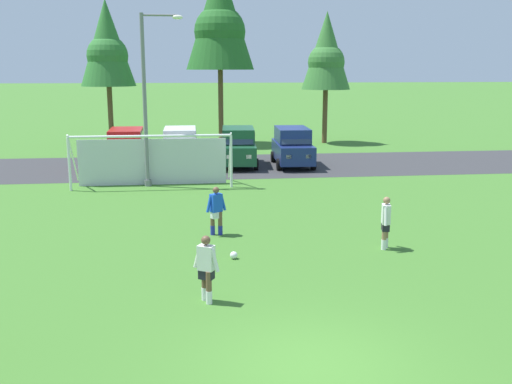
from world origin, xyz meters
TOP-DOWN VIEW (x-y plane):
  - ground_plane at (0.00, 15.00)m, footprint 400.00×400.00m
  - parking_lot_strip at (0.00, 22.91)m, footprint 52.00×8.40m
  - soccer_ball at (-1.01, 6.38)m, footprint 0.22×0.22m
  - soccer_goal at (-3.96, 17.66)m, footprint 7.44×1.96m
  - player_striker_near at (-1.90, 3.27)m, footprint 0.64×0.51m
  - player_midfield_center at (-1.39, 8.95)m, footprint 0.71×0.40m
  - player_defender_far at (3.70, 6.83)m, footprint 0.32×0.72m
  - parked_car_slot_far_left at (-5.69, 22.88)m, footprint 2.21×4.64m
  - parked_car_slot_left at (-2.71, 23.03)m, footprint 2.16×4.61m
  - parked_car_slot_center_left at (0.55, 22.86)m, footprint 2.38×4.72m
  - parked_car_slot_center at (3.62, 22.55)m, footprint 2.26×4.66m
  - tree_left_edge at (-7.72, 32.66)m, footprint 3.80×3.80m
  - tree_mid_left at (0.13, 32.55)m, footprint 4.82×4.82m
  - tree_center_back at (7.82, 32.51)m, footprint 3.55×3.55m
  - street_lamp at (-4.03, 17.58)m, footprint 2.00×0.32m

SIDE VIEW (x-z plane):
  - ground_plane at x=0.00m, z-range 0.00..0.00m
  - parking_lot_strip at x=0.00m, z-range 0.00..0.01m
  - soccer_ball at x=-1.01m, z-range 0.00..0.22m
  - player_striker_near at x=-1.90m, z-range 0.00..1.64m
  - player_midfield_center at x=-1.39m, z-range 0.00..1.64m
  - player_defender_far at x=3.70m, z-range 0.00..1.64m
  - parked_car_slot_far_left at x=-5.69m, z-range 0.03..2.19m
  - parked_car_slot_left at x=-2.71m, z-range 0.03..2.19m
  - parked_car_slot_center_left at x=0.55m, z-range 0.03..2.19m
  - parked_car_slot_center at x=3.62m, z-range 0.03..2.19m
  - soccer_goal at x=-3.96m, z-range 0.01..2.58m
  - street_lamp at x=-4.03m, z-range 0.14..8.02m
  - tree_center_back at x=7.82m, z-range 1.77..11.23m
  - tree_left_edge at x=-7.72m, z-range 1.90..12.04m
  - tree_mid_left at x=0.13m, z-range 2.42..15.28m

